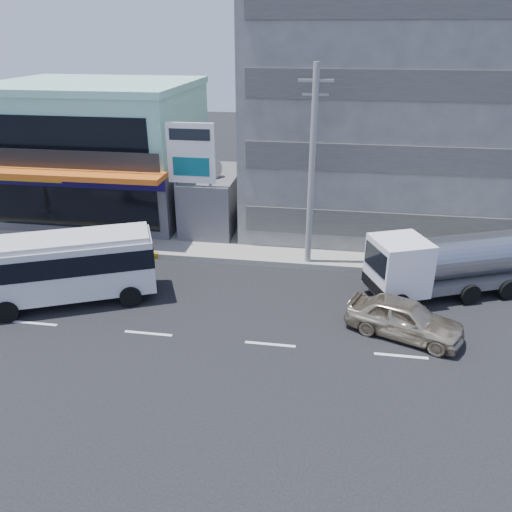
{
  "coord_description": "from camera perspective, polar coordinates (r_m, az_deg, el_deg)",
  "views": [
    {
      "loc": [
        6.98,
        -16.28,
        11.22
      ],
      "look_at": [
        3.9,
        3.43,
        2.2
      ],
      "focal_mm": 35.0,
      "sensor_mm": 36.0,
      "label": 1
    }
  ],
  "objects": [
    {
      "name": "shop_building",
      "position": [
        34.5,
        -17.42,
        11.16
      ],
      "size": [
        12.4,
        11.7,
        8.0
      ],
      "color": "#4E4D53",
      "rests_on": "ground"
    },
    {
      "name": "concrete_building",
      "position": [
        31.71,
        14.84,
        15.92
      ],
      "size": [
        16.0,
        12.0,
        14.0
      ],
      "primitive_type": "cube",
      "color": "gray",
      "rests_on": "ground"
    },
    {
      "name": "minibus",
      "position": [
        23.5,
        -20.77,
        -0.82
      ],
      "size": [
        7.79,
        5.19,
        3.12
      ],
      "color": "silver",
      "rests_on": "ground"
    },
    {
      "name": "tanker_truck",
      "position": [
        24.2,
        20.73,
        -0.8
      ],
      "size": [
        7.79,
        4.84,
        2.97
      ],
      "color": "white",
      "rests_on": "ground"
    },
    {
      "name": "billboard",
      "position": [
        27.29,
        -7.41,
        10.8
      ],
      "size": [
        2.6,
        0.18,
        6.9
      ],
      "color": "gray",
      "rests_on": "ground"
    },
    {
      "name": "sidewalk",
      "position": [
        28.13,
        4.12,
        1.09
      ],
      "size": [
        70.0,
        5.0,
        0.3
      ],
      "primitive_type": "cube",
      "color": "gray",
      "rests_on": "ground"
    },
    {
      "name": "gap_structure",
      "position": [
        30.63,
        -4.77,
        6.23
      ],
      "size": [
        3.0,
        6.0,
        3.5
      ],
      "primitive_type": "cube",
      "color": "#4E4D53",
      "rests_on": "ground"
    },
    {
      "name": "satellite_dish",
      "position": [
        29.18,
        -5.35,
        9.03
      ],
      "size": [
        1.5,
        1.5,
        0.15
      ],
      "primitive_type": "cylinder",
      "color": "slate",
      "rests_on": "gap_structure"
    },
    {
      "name": "utility_pole_near",
      "position": [
        24.47,
        6.4,
        9.81
      ],
      "size": [
        1.6,
        0.3,
        10.0
      ],
      "color": "#999993",
      "rests_on": "ground"
    },
    {
      "name": "sedan",
      "position": [
        20.87,
        16.6,
        -6.82
      ],
      "size": [
        4.95,
        3.4,
        1.56
      ],
      "primitive_type": "imported",
      "rotation": [
        0.0,
        0.0,
        1.2
      ],
      "color": "beige",
      "rests_on": "ground"
    },
    {
      "name": "ground",
      "position": [
        20.97,
        -12.2,
        -8.65
      ],
      "size": [
        120.0,
        120.0,
        0.0
      ],
      "primitive_type": "plane",
      "color": "black",
      "rests_on": "ground"
    }
  ]
}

